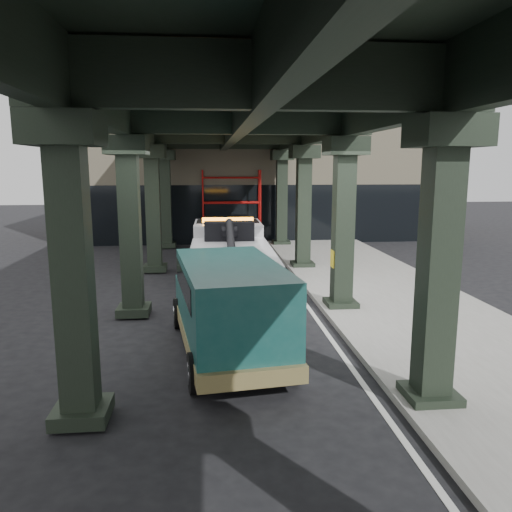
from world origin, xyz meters
TOP-DOWN VIEW (x-y plane):
  - ground at (0.00, 0.00)m, footprint 90.00×90.00m
  - sidewalk at (4.50, 2.00)m, footprint 5.00×40.00m
  - lane_stripe at (1.70, 2.00)m, footprint 0.12×38.00m
  - viaduct at (-0.40, 2.00)m, footprint 7.40×32.00m
  - building at (2.00, 20.00)m, footprint 22.00×10.00m
  - scaffolding at (0.00, 14.64)m, footprint 3.08×0.88m
  - tow_truck at (-0.62, 2.99)m, footprint 2.52×8.07m
  - towed_van at (-0.84, -1.27)m, footprint 2.74×5.58m

SIDE VIEW (x-z plane):
  - ground at x=0.00m, z-range 0.00..0.00m
  - lane_stripe at x=1.70m, z-range 0.00..0.01m
  - sidewalk at x=4.50m, z-range 0.00..0.15m
  - towed_van at x=-0.84m, z-range 0.08..2.26m
  - tow_truck at x=-0.62m, z-range -0.03..2.60m
  - scaffolding at x=0.00m, z-range 0.11..4.11m
  - building at x=2.00m, z-range 0.00..8.00m
  - viaduct at x=-0.40m, z-range 2.26..8.66m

